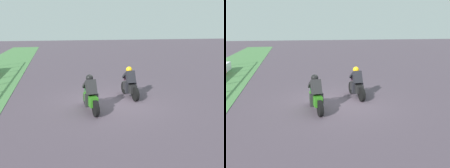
# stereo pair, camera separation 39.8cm
# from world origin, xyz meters

# --- Properties ---
(ground_plane) EXTENTS (120.00, 120.00, 0.00)m
(ground_plane) POSITION_xyz_m (0.00, 0.00, 0.00)
(ground_plane) COLOR #4F424E
(rider_lane_a) EXTENTS (2.04, 0.55, 1.51)m
(rider_lane_a) POSITION_xyz_m (0.69, -1.07, 0.62)
(rider_lane_a) COLOR black
(rider_lane_a) RESTS_ON ground_plane
(rider_lane_b) EXTENTS (2.04, 0.57, 1.51)m
(rider_lane_b) POSITION_xyz_m (-0.85, 1.13, 0.62)
(rider_lane_b) COLOR black
(rider_lane_b) RESTS_ON ground_plane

